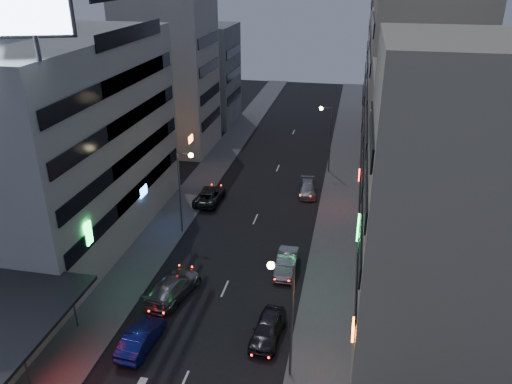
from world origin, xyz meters
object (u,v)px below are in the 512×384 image
(parked_car_right_near, at_px, (268,329))
(road_car_blue, at_px, (141,338))
(parked_car_right_mid, at_px, (287,263))
(parked_car_right_far, at_px, (308,188))
(road_car_silver, at_px, (173,287))
(parked_car_left, at_px, (210,195))

(parked_car_right_near, xyz_separation_m, road_car_blue, (-8.08, -2.55, -0.03))
(parked_car_right_mid, bearing_deg, parked_car_right_near, -91.70)
(parked_car_right_far, distance_m, road_car_blue, 27.77)
(parked_car_right_mid, relative_size, road_car_silver, 0.80)
(parked_car_left, xyz_separation_m, parked_car_right_far, (10.06, 4.10, -0.08))
(parked_car_right_near, relative_size, road_car_blue, 1.00)
(road_car_blue, height_order, road_car_silver, road_car_silver)
(road_car_blue, distance_m, road_car_silver, 5.77)
(parked_car_right_mid, bearing_deg, road_car_blue, -127.94)
(parked_car_left, height_order, road_car_silver, road_car_silver)
(road_car_blue, bearing_deg, parked_car_right_far, -103.19)
(parked_car_right_far, bearing_deg, road_car_blue, -113.88)
(parked_car_left, height_order, road_car_blue, road_car_blue)
(parked_car_right_near, xyz_separation_m, parked_car_left, (-9.94, 19.89, -0.04))
(road_car_silver, bearing_deg, road_car_blue, 100.37)
(parked_car_right_mid, distance_m, parked_car_left, 15.22)
(parked_car_right_far, bearing_deg, road_car_silver, -117.95)
(parked_car_right_far, height_order, road_car_silver, road_car_silver)
(parked_car_right_mid, distance_m, parked_car_right_far, 15.58)
(parked_car_right_mid, bearing_deg, road_car_silver, -148.44)
(parked_car_right_far, relative_size, road_car_silver, 0.79)
(parked_car_right_mid, relative_size, road_car_blue, 1.00)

